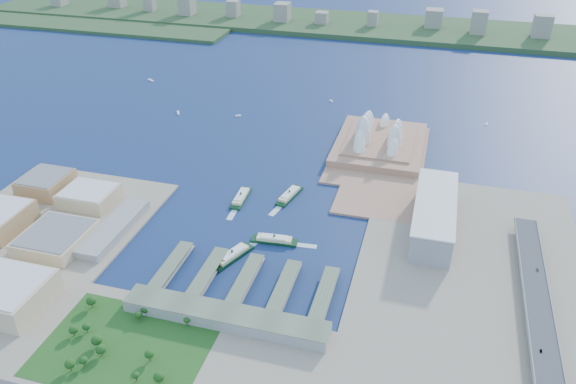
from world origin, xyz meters
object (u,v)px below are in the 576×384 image
(ferry_a, at_px, (241,196))
(ferry_c, at_px, (232,254))
(car_b, at_px, (541,351))
(ferry_d, at_px, (274,238))
(opera_house, at_px, (381,129))
(car_c, at_px, (538,270))
(toaster_building, at_px, (434,215))
(ferry_b, at_px, (289,194))

(ferry_a, distance_m, ferry_c, 124.57)
(ferry_a, height_order, car_b, car_b)
(ferry_c, relative_size, ferry_d, 1.06)
(ferry_c, height_order, car_b, car_b)
(opera_house, relative_size, car_c, 35.73)
(toaster_building, relative_size, ferry_b, 2.86)
(car_c, bearing_deg, ferry_d, -178.85)
(ferry_d, bearing_deg, ferry_c, 134.81)
(toaster_building, relative_size, ferry_c, 2.72)
(ferry_c, xyz_separation_m, ferry_d, (35.99, 41.81, -0.32))
(ferry_d, xyz_separation_m, car_c, (282.93, 5.69, 10.52))
(opera_house, bearing_deg, ferry_c, -110.71)
(toaster_building, height_order, ferry_c, toaster_building)
(car_c, bearing_deg, car_b, -93.90)
(opera_house, height_order, ferry_b, opera_house)
(toaster_building, bearing_deg, car_c, -32.61)
(opera_house, relative_size, toaster_building, 1.16)
(toaster_building, height_order, car_c, toaster_building)
(car_b, relative_size, car_c, 0.78)
(opera_house, relative_size, ferry_d, 3.36)
(toaster_building, xyz_separation_m, ferry_d, (-173.93, -75.44, -15.44))
(ferry_c, bearing_deg, ferry_d, -107.53)
(ferry_c, height_order, car_c, car_c)
(opera_house, bearing_deg, car_c, -53.58)
(opera_house, distance_m, ferry_b, 200.08)
(opera_house, xyz_separation_m, toaster_building, (90.00, -200.00, -11.50))
(car_b, bearing_deg, ferry_c, 167.34)
(toaster_building, xyz_separation_m, ferry_b, (-183.90, 25.37, -15.38))
(toaster_building, distance_m, car_c, 129.50)
(opera_house, xyz_separation_m, ferry_b, (-93.90, -174.63, -26.88))
(ferry_a, distance_m, ferry_d, 104.39)
(car_b, bearing_deg, car_c, 86.10)
(ferry_a, bearing_deg, opera_house, 49.94)
(ferry_a, height_order, ferry_b, ferry_b)
(ferry_b, height_order, car_c, car_c)
(car_b, height_order, car_c, car_c)
(opera_house, xyz_separation_m, ferry_a, (-152.96, -197.13, -26.92))
(ferry_b, distance_m, ferry_d, 101.30)
(ferry_c, relative_size, car_c, 11.29)
(ferry_a, relative_size, car_b, 13.64)
(car_c, bearing_deg, toaster_building, 147.39)
(ferry_a, height_order, ferry_c, ferry_c)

